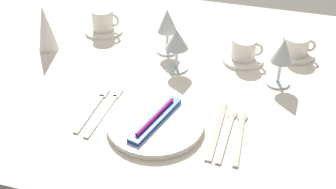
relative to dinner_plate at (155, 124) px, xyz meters
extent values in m
cube|color=silver|center=(-0.01, 0.26, -0.03)|extent=(1.80, 1.10, 0.04)
cube|color=silver|center=(-0.01, 0.81, -0.14)|extent=(1.80, 0.01, 0.18)
cylinder|color=brown|center=(-0.81, 0.71, -0.40)|extent=(0.07, 0.07, 0.70)
cylinder|color=white|center=(0.00, 0.00, 0.00)|extent=(0.26, 0.26, 0.02)
cube|color=blue|center=(0.00, 0.00, 0.02)|extent=(0.09, 0.21, 0.01)
cylinder|color=#CC268C|center=(0.00, 0.00, 0.03)|extent=(0.05, 0.17, 0.01)
cube|color=beige|center=(-0.15, 0.00, -0.01)|extent=(0.02, 0.19, 0.00)
cube|color=beige|center=(-0.15, 0.11, -0.01)|extent=(0.02, 0.04, 0.00)
cube|color=beige|center=(-0.19, 0.00, -0.01)|extent=(0.02, 0.17, 0.00)
cube|color=beige|center=(-0.19, 0.10, -0.01)|extent=(0.02, 0.04, 0.00)
cube|color=beige|center=(0.16, 0.01, -0.01)|extent=(0.02, 0.20, 0.00)
cube|color=beige|center=(0.16, 0.12, -0.01)|extent=(0.02, 0.06, 0.00)
cube|color=beige|center=(0.19, 0.00, -0.01)|extent=(0.02, 0.18, 0.00)
ellipsoid|color=beige|center=(0.19, 0.10, -0.01)|extent=(0.03, 0.04, 0.01)
cube|color=beige|center=(0.22, 0.00, -0.01)|extent=(0.02, 0.18, 0.00)
ellipsoid|color=beige|center=(0.22, 0.10, -0.01)|extent=(0.03, 0.04, 0.01)
cylinder|color=white|center=(0.33, 0.47, 0.00)|extent=(0.13, 0.13, 0.01)
cylinder|color=white|center=(0.33, 0.47, 0.03)|extent=(0.09, 0.09, 0.06)
torus|color=white|center=(0.37, 0.47, 0.03)|extent=(0.04, 0.01, 0.04)
cylinder|color=white|center=(-0.34, 0.45, 0.00)|extent=(0.14, 0.14, 0.01)
cylinder|color=white|center=(-0.34, 0.45, 0.04)|extent=(0.08, 0.08, 0.07)
torus|color=white|center=(-0.30, 0.45, 0.04)|extent=(0.05, 0.01, 0.05)
cylinder|color=white|center=(0.17, 0.39, 0.00)|extent=(0.13, 0.13, 0.01)
cylinder|color=white|center=(0.17, 0.39, 0.03)|extent=(0.08, 0.08, 0.07)
torus|color=white|center=(0.21, 0.39, 0.04)|extent=(0.05, 0.01, 0.05)
cylinder|color=silver|center=(0.29, 0.29, -0.01)|extent=(0.07, 0.07, 0.01)
cylinder|color=silver|center=(0.29, 0.29, 0.03)|extent=(0.01, 0.01, 0.07)
cone|color=silver|center=(0.29, 0.29, 0.10)|extent=(0.07, 0.07, 0.07)
cylinder|color=silver|center=(-0.08, 0.38, -0.01)|extent=(0.07, 0.07, 0.01)
cylinder|color=silver|center=(-0.08, 0.38, 0.03)|extent=(0.01, 0.01, 0.07)
cone|color=silver|center=(-0.08, 0.38, 0.10)|extent=(0.06, 0.06, 0.08)
cylinder|color=silver|center=(-0.02, 0.29, -0.01)|extent=(0.07, 0.07, 0.01)
cylinder|color=silver|center=(-0.02, 0.29, 0.03)|extent=(0.01, 0.01, 0.07)
cone|color=silver|center=(-0.02, 0.29, 0.10)|extent=(0.07, 0.07, 0.06)
cone|color=white|center=(-0.46, 0.28, 0.07)|extent=(0.07, 0.07, 0.16)
camera|label=1|loc=(0.28, -0.84, 0.75)|focal=46.97mm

